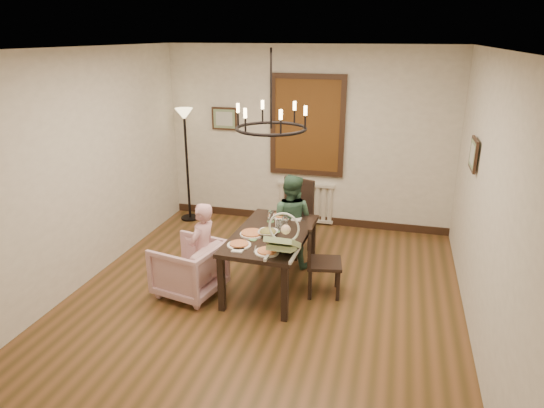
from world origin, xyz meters
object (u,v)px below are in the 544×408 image
at_px(drinking_glass, 279,225).
at_px(chair_far, 291,218).
at_px(dining_table, 271,239).
at_px(seated_man, 290,228).
at_px(chair_right, 325,259).
at_px(floor_lamp, 187,167).
at_px(baby_bouncer, 283,241).
at_px(elderly_woman, 203,258).
at_px(armchair, 189,268).

bearing_deg(drinking_glass, chair_far, 93.06).
distance_m(dining_table, chair_far, 1.01).
bearing_deg(seated_man, chair_far, -73.78).
bearing_deg(chair_right, dining_table, 78.93).
xyz_separation_m(seated_man, floor_lamp, (-2.00, 1.21, 0.38)).
xyz_separation_m(chair_far, baby_bouncer, (0.25, -1.55, 0.34)).
bearing_deg(seated_man, dining_table, 87.77).
xyz_separation_m(dining_table, chair_far, (0.02, 1.00, -0.10)).
relative_size(elderly_woman, floor_lamp, 0.53).
xyz_separation_m(chair_right, seated_man, (-0.56, 0.67, 0.07)).
bearing_deg(chair_right, seated_man, 30.06).
xyz_separation_m(dining_table, baby_bouncer, (0.27, -0.55, 0.24)).
relative_size(dining_table, baby_bouncer, 3.14).
distance_m(chair_far, baby_bouncer, 1.61).
xyz_separation_m(dining_table, armchair, (-0.89, -0.41, -0.30)).
height_order(armchair, floor_lamp, floor_lamp).
distance_m(chair_right, floor_lamp, 3.21).
distance_m(armchair, drinking_glass, 1.18).
height_order(baby_bouncer, floor_lamp, floor_lamp).
height_order(chair_far, drinking_glass, chair_far).
height_order(chair_far, chair_right, chair_far).
xyz_separation_m(chair_right, floor_lamp, (-2.56, 1.88, 0.45)).
xyz_separation_m(chair_far, floor_lamp, (-1.93, 0.87, 0.38)).
bearing_deg(elderly_woman, armchair, -77.86).
relative_size(chair_right, floor_lamp, 0.50).
height_order(chair_right, floor_lamp, floor_lamp).
relative_size(chair_far, elderly_woman, 1.10).
relative_size(seated_man, drinking_glass, 8.04).
xyz_separation_m(elderly_woman, drinking_glass, (0.77, 0.51, 0.29)).
relative_size(chair_far, armchair, 1.47).
bearing_deg(dining_table, floor_lamp, 137.57).
bearing_deg(chair_right, armchair, 94.63).
relative_size(dining_table, chair_right, 1.70).
bearing_deg(armchair, chair_right, 116.54).
bearing_deg(chair_far, armchair, -105.52).
xyz_separation_m(armchair, elderly_woman, (0.19, -0.00, 0.15)).
bearing_deg(dining_table, drinking_glass, 55.39).
bearing_deg(floor_lamp, drinking_glass, -41.89).
bearing_deg(baby_bouncer, elderly_woman, 174.13).
bearing_deg(elderly_woman, floor_lamp, -139.17).
relative_size(chair_right, armchair, 1.26).
distance_m(dining_table, baby_bouncer, 0.66).
bearing_deg(chair_far, dining_table, -73.95).
bearing_deg(elderly_woman, chair_right, 119.70).
distance_m(seated_man, floor_lamp, 2.37).
bearing_deg(elderly_woman, drinking_glass, 136.62).
bearing_deg(seated_man, baby_bouncer, 104.24).
bearing_deg(floor_lamp, chair_right, -36.36).
xyz_separation_m(drinking_glass, floor_lamp, (-1.98, 1.77, 0.13)).
height_order(dining_table, drinking_glass, drinking_glass).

